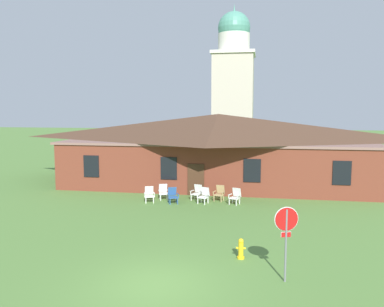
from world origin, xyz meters
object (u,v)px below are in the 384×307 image
at_px(lawn_chair_near_door, 163,191).
at_px(lawn_chair_left_end, 173,195).
at_px(lawn_chair_by_porch, 149,194).
at_px(lawn_chair_middle, 197,192).
at_px(lawn_chair_right_end, 204,195).
at_px(lawn_chair_under_eave, 235,196).
at_px(fire_hydrant, 241,249).
at_px(lawn_chair_far_side, 219,193).
at_px(stop_sign, 286,229).

bearing_deg(lawn_chair_near_door, lawn_chair_left_end, -48.49).
distance_m(lawn_chair_by_porch, lawn_chair_near_door, 1.11).
bearing_deg(lawn_chair_left_end, lawn_chair_by_porch, 179.02).
bearing_deg(lawn_chair_left_end, lawn_chair_middle, 40.43).
height_order(lawn_chair_middle, lawn_chair_right_end, same).
relative_size(lawn_chair_right_end, lawn_chair_under_eave, 1.00).
relative_size(lawn_chair_by_porch, lawn_chair_left_end, 1.00).
relative_size(lawn_chair_near_door, lawn_chair_middle, 1.00).
height_order(lawn_chair_left_end, lawn_chair_right_end, same).
relative_size(lawn_chair_near_door, fire_hydrant, 1.21).
bearing_deg(lawn_chair_near_door, lawn_chair_under_eave, -6.07).
bearing_deg(lawn_chair_by_porch, lawn_chair_far_side, 15.14).
bearing_deg(lawn_chair_left_end, fire_hydrant, -61.20).
relative_size(lawn_chair_left_end, lawn_chair_under_eave, 1.00).
relative_size(stop_sign, lawn_chair_middle, 2.63).
distance_m(stop_sign, lawn_chair_right_end, 11.21).
height_order(lawn_chair_right_end, lawn_chair_far_side, same).
relative_size(lawn_chair_middle, fire_hydrant, 1.21).
bearing_deg(lawn_chair_far_side, lawn_chair_left_end, -156.90).
bearing_deg(lawn_chair_near_door, lawn_chair_middle, 5.55).
height_order(stop_sign, lawn_chair_by_porch, stop_sign).
bearing_deg(lawn_chair_right_end, lawn_chair_by_porch, -174.98).
bearing_deg(stop_sign, lawn_chair_left_end, 121.22).
height_order(lawn_chair_by_porch, lawn_chair_right_end, same).
bearing_deg(lawn_chair_middle, stop_sign, -66.85).
distance_m(lawn_chair_right_end, fire_hydrant, 8.95).
bearing_deg(lawn_chair_under_eave, lawn_chair_far_side, 144.76).
bearing_deg(stop_sign, lawn_chair_far_side, 106.72).
bearing_deg(lawn_chair_left_end, lawn_chair_right_end, 9.71).
bearing_deg(fire_hydrant, lawn_chair_by_porch, 125.99).
xyz_separation_m(lawn_chair_left_end, lawn_chair_right_end, (1.86, 0.32, 0.00)).
bearing_deg(lawn_chair_near_door, fire_hydrant, -59.75).
bearing_deg(stop_sign, lawn_chair_middle, 113.15).
distance_m(lawn_chair_left_end, lawn_chair_middle, 1.72).
xyz_separation_m(lawn_chair_left_end, fire_hydrant, (4.52, -8.22, -0.12)).
xyz_separation_m(lawn_chair_by_porch, lawn_chair_far_side, (4.18, 1.13, 0.00)).
bearing_deg(lawn_chair_by_porch, lawn_chair_left_end, -0.98).
height_order(lawn_chair_by_porch, lawn_chair_near_door, same).
height_order(stop_sign, lawn_chair_under_eave, stop_sign).
distance_m(lawn_chair_near_door, lawn_chair_right_end, 2.73).
height_order(stop_sign, lawn_chair_left_end, stop_sign).
relative_size(lawn_chair_near_door, lawn_chair_under_eave, 1.00).
bearing_deg(lawn_chair_left_end, lawn_chair_under_eave, 6.49).
height_order(lawn_chair_by_porch, lawn_chair_middle, same).
xyz_separation_m(lawn_chair_left_end, lawn_chair_far_side, (2.71, 1.16, 0.00)).
xyz_separation_m(lawn_chair_by_porch, lawn_chair_near_door, (0.66, 0.88, 0.00)).
bearing_deg(lawn_chair_far_side, fire_hydrant, -79.07).
xyz_separation_m(stop_sign, lawn_chair_under_eave, (-2.32, 10.42, -1.28)).
distance_m(lawn_chair_under_eave, fire_hydrant, 8.68).
bearing_deg(lawn_chair_far_side, stop_sign, -73.28).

